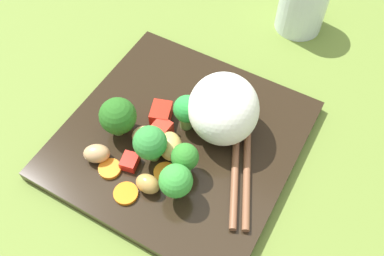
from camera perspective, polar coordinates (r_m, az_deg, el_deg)
The scene contains 20 objects.
ground_plane at distance 55.42cm, azimuth -1.52°, elevation -2.55°, with size 110.00×110.00×2.00cm, color olive.
square_plate at distance 53.92cm, azimuth -1.56°, elevation -1.54°, with size 28.27×28.27×1.57cm, color black.
rice_mound at distance 50.68cm, azimuth 4.29°, elevation 2.63°, with size 9.24×8.61×8.31cm, color white.
broccoli_floret_0 at distance 48.63cm, azimuth -5.69°, elevation -2.07°, with size 4.01×4.01×5.82cm.
broccoli_floret_1 at distance 48.00cm, azimuth -0.95°, elevation -4.02°, with size 3.24×3.24×4.85cm.
broccoli_floret_2 at distance 46.20cm, azimuth -2.21°, elevation -7.23°, with size 3.81×3.81×5.46cm.
broccoli_floret_3 at distance 51.70cm, azimuth -0.53°, elevation 2.35°, with size 3.47×3.47×5.12cm.
broccoli_floret_4 at distance 51.87cm, azimuth -10.03°, elevation 1.56°, with size 4.61×4.61×5.59cm.
carrot_slice_0 at distance 49.60cm, azimuth -8.96°, elevation -8.76°, with size 2.87×2.87×0.45cm, color orange.
carrot_slice_1 at distance 50.37cm, azimuth -3.69°, elevation -6.04°, with size 2.72×2.72×0.44cm, color orange.
carrot_slice_2 at distance 51.44cm, azimuth -11.09°, elevation -5.45°, with size 2.74×2.74×0.48cm, color orange.
pepper_chunk_0 at distance 52.79cm, azimuth -4.09°, elevation -0.15°, with size 2.10×2.21×1.93cm, color red.
pepper_chunk_1 at distance 51.06cm, azimuth -8.44°, elevation -4.54°, with size 2.18×1.86×1.28cm, color red.
pepper_chunk_2 at distance 54.17cm, azimuth -4.20°, elevation 1.97°, with size 3.05×2.47×2.01cm, color red.
chicken_piece_0 at distance 51.71cm, azimuth -6.20°, elevation -1.27°, with size 3.60×2.80×2.86cm, color tan.
chicken_piece_1 at distance 48.89cm, azimuth -6.45°, elevation -7.34°, with size 2.96×2.16×2.34cm, color #B98B46.
chicken_piece_2 at distance 51.78cm, azimuth -12.79°, elevation -3.39°, with size 3.19×2.31×2.29cm, color tan.
chicken_piece_3 at distance 50.98cm, azimuth -3.05°, elevation -2.41°, with size 3.91×2.87×2.59cm, color tan.
chopstick_pair at distance 51.89cm, azimuth 6.73°, elevation -3.08°, with size 9.31×19.87×0.87cm.
drinking_glass at distance 68.48cm, azimuth 14.79°, elevation 15.91°, with size 7.29×7.29×8.48cm, color silver.
Camera 1 is at (-14.21, 25.86, 45.91)cm, focal length 39.34 mm.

